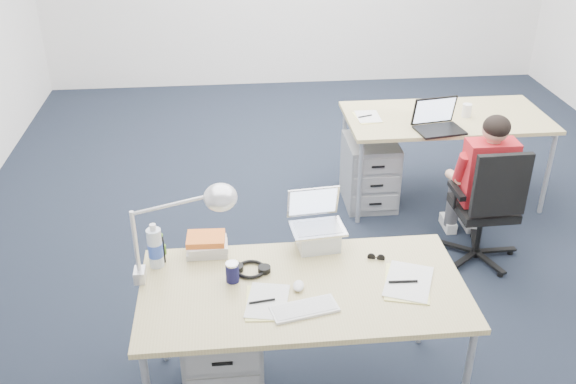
% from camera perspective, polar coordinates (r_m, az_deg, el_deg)
% --- Properties ---
extents(floor, '(7.00, 7.00, 0.00)m').
position_cam_1_polar(floor, '(5.00, 5.38, -3.37)').
color(floor, black).
rests_on(floor, ground).
extents(room, '(6.02, 7.02, 2.80)m').
position_cam_1_polar(room, '(4.35, 6.44, 16.14)').
color(room, silver).
rests_on(room, ground).
extents(desk_near, '(1.60, 0.80, 0.73)m').
position_cam_1_polar(desk_near, '(3.21, 1.34, -9.06)').
color(desk_near, tan).
rests_on(desk_near, ground).
extents(desk_far, '(1.60, 0.80, 0.73)m').
position_cam_1_polar(desk_far, '(5.30, 13.85, 6.13)').
color(desk_far, tan).
rests_on(desk_far, ground).
extents(office_chair, '(0.59, 0.59, 0.91)m').
position_cam_1_polar(office_chair, '(4.72, 16.84, -3.10)').
color(office_chair, black).
rests_on(office_chair, ground).
extents(seated_person, '(0.34, 0.59, 1.08)m').
position_cam_1_polar(seated_person, '(4.71, 16.66, 0.88)').
color(seated_person, red).
rests_on(seated_person, ground).
extents(drawer_pedestal_near, '(0.40, 0.50, 0.55)m').
position_cam_1_polar(drawer_pedestal_near, '(3.51, -5.76, -14.04)').
color(drawer_pedestal_near, gray).
rests_on(drawer_pedestal_near, ground).
extents(drawer_pedestal_far, '(0.40, 0.50, 0.55)m').
position_cam_1_polar(drawer_pedestal_far, '(5.29, 7.27, 1.81)').
color(drawer_pedestal_far, gray).
rests_on(drawer_pedestal_far, ground).
extents(silver_laptop, '(0.30, 0.25, 0.30)m').
position_cam_1_polar(silver_laptop, '(3.39, 2.67, -2.69)').
color(silver_laptop, silver).
rests_on(silver_laptop, desk_near).
extents(wireless_keyboard, '(0.33, 0.19, 0.02)m').
position_cam_1_polar(wireless_keyboard, '(3.03, 1.47, -10.34)').
color(wireless_keyboard, white).
rests_on(wireless_keyboard, desk_near).
extents(computer_mouse, '(0.07, 0.10, 0.03)m').
position_cam_1_polar(computer_mouse, '(3.16, 0.94, -8.35)').
color(computer_mouse, white).
rests_on(computer_mouse, desk_near).
extents(headphones, '(0.23, 0.19, 0.03)m').
position_cam_1_polar(headphones, '(3.28, -3.34, -6.80)').
color(headphones, black).
rests_on(headphones, desk_near).
extents(can_koozie, '(0.08, 0.08, 0.11)m').
position_cam_1_polar(can_koozie, '(3.19, -4.97, -7.10)').
color(can_koozie, '#13133C').
rests_on(can_koozie, desk_near).
extents(water_bottle, '(0.09, 0.09, 0.25)m').
position_cam_1_polar(water_bottle, '(3.32, -11.75, -4.65)').
color(water_bottle, silver).
rests_on(water_bottle, desk_near).
extents(bear_figurine, '(0.09, 0.07, 0.17)m').
position_cam_1_polar(bear_figurine, '(3.38, -11.54, -4.82)').
color(bear_figurine, '#36761F').
rests_on(bear_figurine, desk_near).
extents(book_stack, '(0.26, 0.23, 0.10)m').
position_cam_1_polar(book_stack, '(3.42, -7.22, -4.64)').
color(book_stack, silver).
rests_on(book_stack, desk_near).
extents(cordless_phone, '(0.04, 0.03, 0.14)m').
position_cam_1_polar(cordless_phone, '(3.37, -11.23, -5.09)').
color(cordless_phone, black).
rests_on(cordless_phone, desk_near).
extents(papers_left, '(0.23, 0.29, 0.01)m').
position_cam_1_polar(papers_left, '(3.07, -1.99, -9.79)').
color(papers_left, '#FFFA93').
rests_on(papers_left, desk_near).
extents(papers_right, '(0.31, 0.36, 0.01)m').
position_cam_1_polar(papers_right, '(3.24, 10.53, -7.96)').
color(papers_right, '#FFFA93').
rests_on(papers_right, desk_near).
extents(sunglasses, '(0.10, 0.07, 0.02)m').
position_cam_1_polar(sunglasses, '(3.39, 7.84, -5.78)').
color(sunglasses, black).
rests_on(sunglasses, desk_near).
extents(desk_lamp, '(0.48, 0.21, 0.54)m').
position_cam_1_polar(desk_lamp, '(3.13, -10.58, -3.60)').
color(desk_lamp, silver).
rests_on(desk_lamp, desk_near).
extents(dark_laptop, '(0.39, 0.39, 0.25)m').
position_cam_1_polar(dark_laptop, '(4.93, 13.48, 6.60)').
color(dark_laptop, black).
rests_on(dark_laptop, desk_far).
extents(far_cup, '(0.09, 0.09, 0.10)m').
position_cam_1_polar(far_cup, '(5.29, 15.61, 7.00)').
color(far_cup, white).
rests_on(far_cup, desk_far).
extents(far_papers, '(0.19, 0.26, 0.01)m').
position_cam_1_polar(far_papers, '(5.13, 7.06, 6.61)').
color(far_papers, white).
rests_on(far_papers, desk_far).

